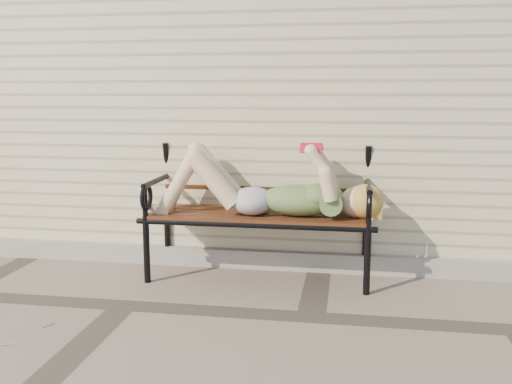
# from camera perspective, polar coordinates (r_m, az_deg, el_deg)

# --- Properties ---
(ground) EXTENTS (80.00, 80.00, 0.00)m
(ground) POSITION_cam_1_polar(r_m,az_deg,el_deg) (4.00, -12.99, -11.00)
(ground) COLOR #776A5C
(ground) RESTS_ON ground
(house_wall) EXTENTS (8.00, 4.00, 3.00)m
(house_wall) POSITION_cam_1_polar(r_m,az_deg,el_deg) (6.61, -3.49, 10.65)
(house_wall) COLOR beige
(house_wall) RESTS_ON ground
(foundation_strip) EXTENTS (8.00, 0.10, 0.15)m
(foundation_strip) POSITION_cam_1_polar(r_m,az_deg,el_deg) (4.84, -8.67, -6.23)
(foundation_strip) COLOR #9C978D
(foundation_strip) RESTS_ON ground
(garden_bench) EXTENTS (1.84, 0.73, 1.19)m
(garden_bench) POSITION_cam_1_polar(r_m,az_deg,el_deg) (4.41, 0.52, 0.21)
(garden_bench) COLOR black
(garden_bench) RESTS_ON ground
(reading_woman) EXTENTS (1.74, 0.39, 0.55)m
(reading_woman) POSITION_cam_1_polar(r_m,az_deg,el_deg) (4.26, 0.42, 0.41)
(reading_woman) COLOR #0B444F
(reading_woman) RESTS_ON ground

